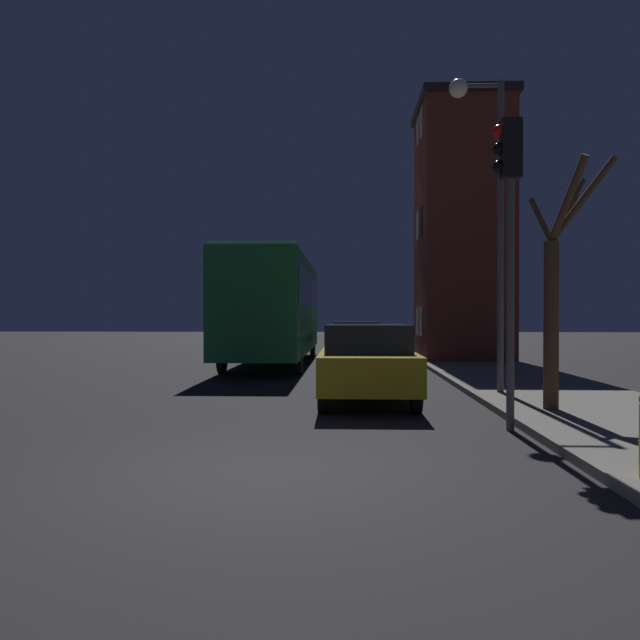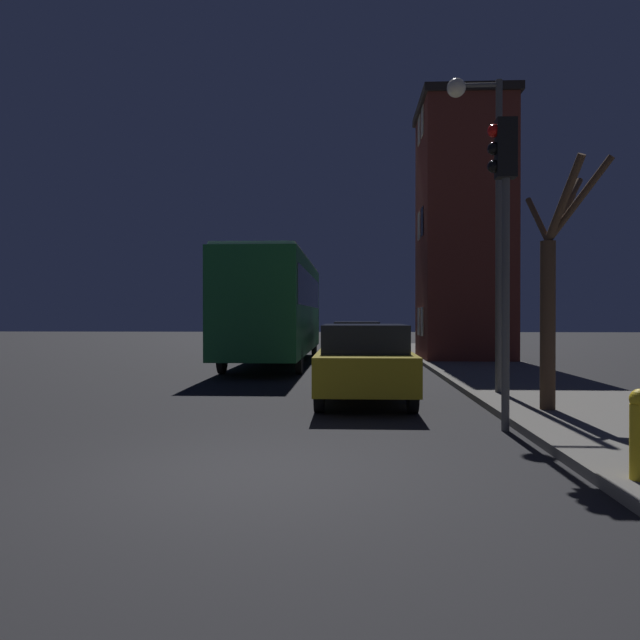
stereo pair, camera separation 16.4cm
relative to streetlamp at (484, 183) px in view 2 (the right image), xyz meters
name	(u,v)px [view 2 (the right image)]	position (x,y,z in m)	size (l,w,h in m)	color
ground_plane	(244,475)	(-4.01, -6.61, -4.57)	(120.00, 120.00, 0.00)	black
brick_building	(463,230)	(1.51, 10.98, 0.52)	(3.50, 4.42, 9.89)	brown
streetlamp	(484,183)	(0.00, 0.00, 0.00)	(1.17, 0.40, 6.68)	#4C4C4C
traffic_light	(504,209)	(-0.51, -3.82, -1.18)	(0.43, 0.24, 4.75)	#4C4C4C
bare_tree	(553,286)	(0.67, -2.43, -2.30)	(1.19, 1.53, 4.28)	#473323
bus	(276,302)	(-5.55, 9.01, -2.32)	(2.54, 11.75, 3.79)	#1E6B33
car_near_lane	(364,361)	(-2.57, -0.67, -3.74)	(1.87, 4.65, 1.58)	olive
car_mid_lane	(357,341)	(-2.63, 9.44, -3.76)	(1.81, 4.78, 1.54)	#B7BABF
car_far_lane	(354,334)	(-2.68, 19.53, -3.81)	(1.80, 4.64, 1.44)	black
fire_hydrant	(640,432)	(0.03, -7.10, -3.97)	(0.21, 0.21, 0.91)	gold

